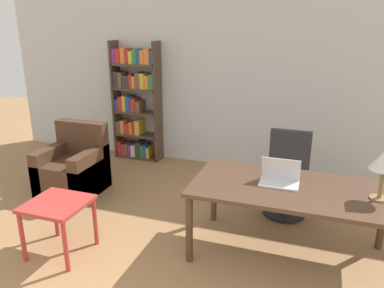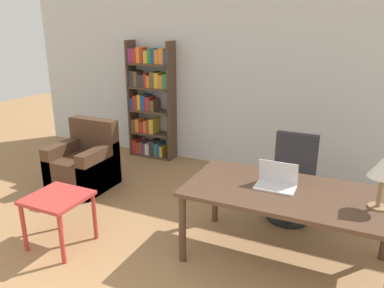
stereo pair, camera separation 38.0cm
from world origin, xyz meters
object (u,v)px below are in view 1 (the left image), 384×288
Objects in this scene: armchair at (73,170)px; bookshelf at (135,102)px; laptop at (280,178)px; office_chair at (287,177)px; desk at (291,194)px; side_table_blue at (58,211)px.

armchair is 0.48× the size of bookshelf.
office_chair reaches higher than laptop.
desk is 0.95m from office_chair.
armchair is at bearing 169.14° from desk.
office_chair is (-0.12, 0.92, -0.21)m from desk.
side_table_blue is at bearing -78.21° from bookshelf.
laptop reaches higher than armchair.
bookshelf reaches higher than side_table_blue.
laptop is 0.37× the size of office_chair.
side_table_blue is at bearing -59.04° from armchair.
side_table_blue is 2.88m from bookshelf.
laptop is (-0.13, 0.04, 0.13)m from desk.
armchair reaches higher than side_table_blue.
laptop is 0.94m from office_chair.
office_chair reaches higher than side_table_blue.
bookshelf is at bearing 101.79° from side_table_blue.
laptop is 0.40× the size of armchair.
office_chair is at bearing 97.31° from desk.
laptop is at bearing -90.50° from office_chair.
office_chair is at bearing 7.38° from armchair.
desk is 2.27m from side_table_blue.
office_chair is 0.51× the size of bookshelf.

